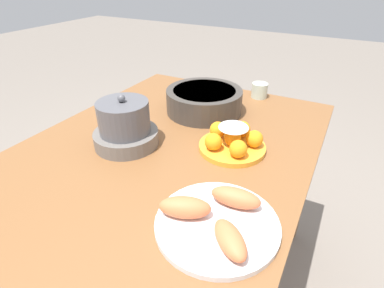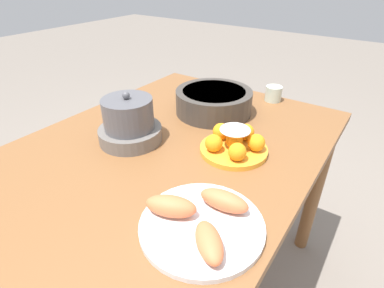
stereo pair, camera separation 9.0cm
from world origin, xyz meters
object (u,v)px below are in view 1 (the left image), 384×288
at_px(seafood_platter, 216,219).
at_px(cup_near, 259,90).
at_px(cake_plate, 233,140).
at_px(serving_bowl, 204,100).
at_px(warming_pot, 125,126).
at_px(dining_table, 152,186).

xyz_separation_m(seafood_platter, cup_near, (0.77, 0.14, 0.01)).
bearing_deg(seafood_platter, cup_near, 10.41).
distance_m(cake_plate, serving_bowl, 0.29).
bearing_deg(cup_near, warming_pot, 156.29).
xyz_separation_m(dining_table, cake_plate, (0.18, -0.19, 0.13)).
distance_m(dining_table, seafood_platter, 0.33).
bearing_deg(serving_bowl, warming_pot, 162.24).
bearing_deg(dining_table, warming_pot, 68.51).
bearing_deg(dining_table, cup_near, -12.06).
relative_size(seafood_platter, cup_near, 4.09).
distance_m(seafood_platter, cup_near, 0.79).
height_order(dining_table, serving_bowl, serving_bowl).
relative_size(serving_bowl, cup_near, 4.30).
distance_m(dining_table, serving_bowl, 0.42).
bearing_deg(serving_bowl, dining_table, -178.19).
distance_m(dining_table, cup_near, 0.66).
xyz_separation_m(serving_bowl, seafood_platter, (-0.53, -0.29, -0.03)).
bearing_deg(cup_near, serving_bowl, 148.80).
bearing_deg(seafood_platter, cake_plate, 15.29).
xyz_separation_m(dining_table, cup_near, (0.64, -0.14, 0.13)).
distance_m(serving_bowl, cup_near, 0.29).
distance_m(cake_plate, warming_pot, 0.34).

